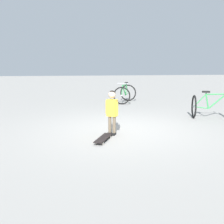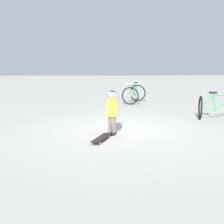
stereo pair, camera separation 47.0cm
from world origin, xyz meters
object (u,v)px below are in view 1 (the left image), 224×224
at_px(child_person, 112,108).
at_px(skateboard, 103,138).
at_px(bicycle_far, 211,106).
at_px(bicycle_mid, 125,94).

relative_size(child_person, skateboard, 1.34).
relative_size(skateboard, bicycle_far, 0.66).
bearing_deg(bicycle_mid, skateboard, -104.03).
relative_size(skateboard, bicycle_mid, 0.63).
xyz_separation_m(child_person, skateboard, (-0.25, -0.49, -0.60)).
height_order(skateboard, bicycle_far, bicycle_far).
bearing_deg(bicycle_far, bicycle_mid, 121.51).
bearing_deg(bicycle_mid, bicycle_far, -58.49).
bearing_deg(child_person, skateboard, -116.85).
bearing_deg(bicycle_far, skateboard, -150.04).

